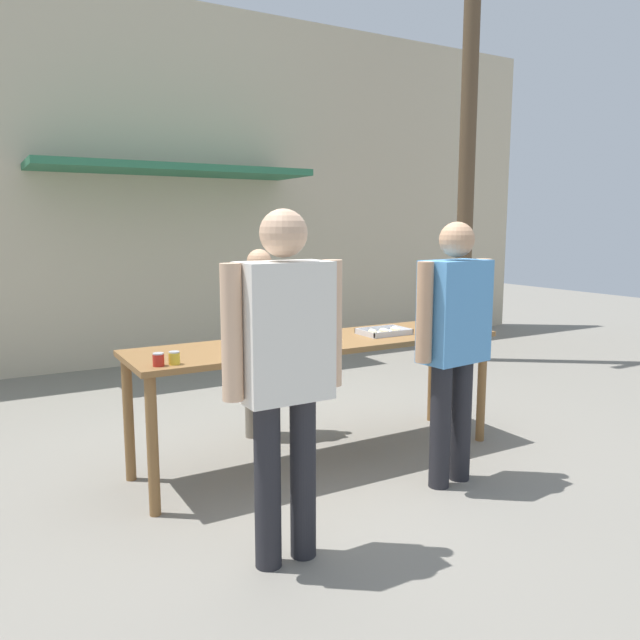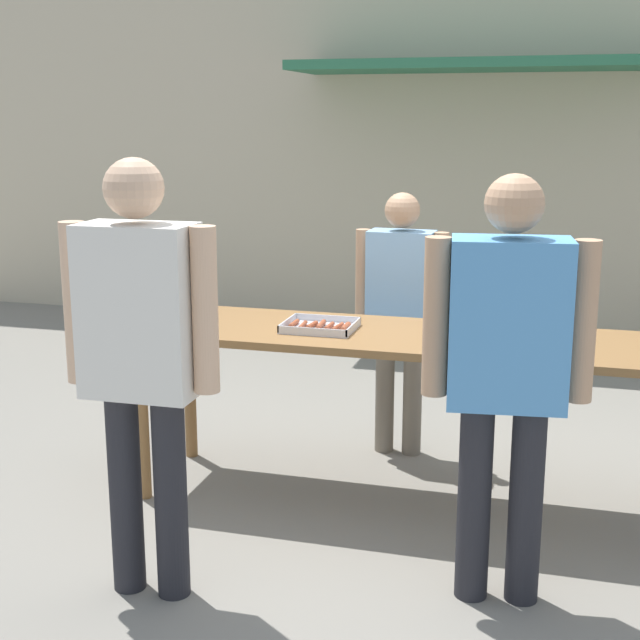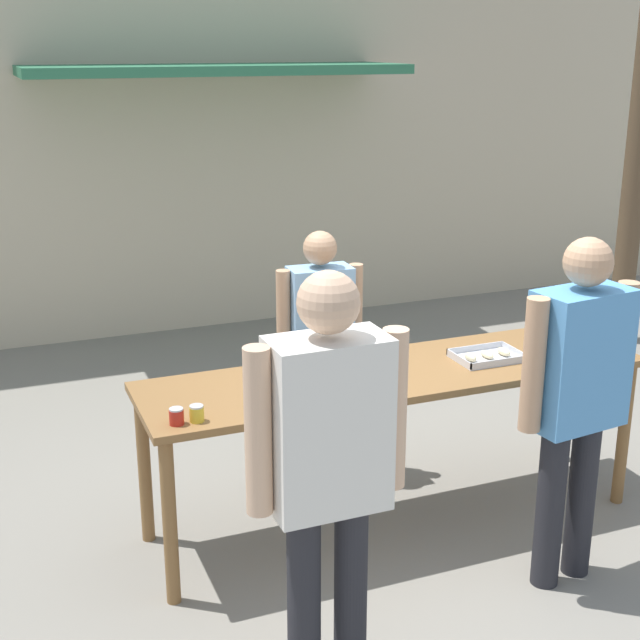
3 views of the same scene
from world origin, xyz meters
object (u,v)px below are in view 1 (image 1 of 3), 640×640
object	(u,v)px
food_tray_sausages	(267,345)
beer_cup	(473,325)
person_customer_with_cup	(454,332)
food_tray_buns	(384,332)
utility_pole	(470,86)
condiment_jar_mustard	(158,360)
condiment_jar_ketchup	(174,358)
person_server_behind_table	(260,326)
person_customer_holding_hotdog	(284,358)

from	to	relation	value
food_tray_sausages	beer_cup	distance (m)	1.73
beer_cup	person_customer_with_cup	size ratio (longest dim) A/B	0.05
beer_cup	food_tray_buns	bearing A→B (deg)	162.16
beer_cup	utility_pole	xyz separation A→B (m)	(2.10, 2.40, 2.50)
condiment_jar_mustard	condiment_jar_ketchup	bearing A→B (deg)	-1.23
condiment_jar_ketchup	beer_cup	distance (m)	2.45
person_server_behind_table	condiment_jar_ketchup	bearing A→B (deg)	-133.76
person_server_behind_table	person_customer_with_cup	xyz separation A→B (m)	(0.71, -1.54, 0.12)
person_customer_holding_hotdog	person_customer_with_cup	xyz separation A→B (m)	(1.43, 0.34, -0.04)
food_tray_buns	condiment_jar_mustard	bearing A→B (deg)	-172.82
beer_cup	person_customer_with_cup	world-z (taller)	person_customer_with_cup
condiment_jar_mustard	person_customer_holding_hotdog	size ratio (longest dim) A/B	0.04
food_tray_buns	beer_cup	world-z (taller)	beer_cup
condiment_jar_mustard	person_server_behind_table	world-z (taller)	person_server_behind_table
food_tray_sausages	person_customer_holding_hotdog	size ratio (longest dim) A/B	0.20
condiment_jar_mustard	condiment_jar_ketchup	distance (m)	0.10
food_tray_sausages	condiment_jar_mustard	xyz separation A→B (m)	(-0.83, -0.23, 0.03)
food_tray_sausages	person_customer_holding_hotdog	world-z (taller)	person_customer_holding_hotdog
beer_cup	person_server_behind_table	size ratio (longest dim) A/B	0.06
condiment_jar_mustard	person_customer_with_cup	size ratio (longest dim) A/B	0.05
food_tray_sausages	condiment_jar_ketchup	size ratio (longest dim) A/B	4.49
condiment_jar_ketchup	utility_pole	world-z (taller)	utility_pole
person_customer_with_cup	condiment_jar_mustard	bearing A→B (deg)	-24.57
food_tray_sausages	person_server_behind_table	size ratio (longest dim) A/B	0.23
utility_pole	person_customer_with_cup	bearing A→B (deg)	-133.49
condiment_jar_ketchup	person_server_behind_table	bearing A→B (deg)	43.67
person_server_behind_table	person_customer_holding_hotdog	world-z (taller)	person_customer_holding_hotdog
person_server_behind_table	food_tray_sausages	bearing A→B (deg)	-108.54
food_tray_sausages	beer_cup	world-z (taller)	beer_cup
condiment_jar_ketchup	utility_pole	xyz separation A→B (m)	(4.54, 2.40, 2.51)
food_tray_sausages	food_tray_buns	world-z (taller)	food_tray_buns
food_tray_buns	food_tray_sausages	bearing A→B (deg)	179.96
food_tray_sausages	person_server_behind_table	xyz separation A→B (m)	(0.28, 0.73, 0.01)
food_tray_buns	utility_pole	bearing A→B (deg)	37.67
condiment_jar_ketchup	person_customer_holding_hotdog	distance (m)	0.97
condiment_jar_ketchup	person_customer_holding_hotdog	world-z (taller)	person_customer_holding_hotdog
beer_cup	utility_pole	size ratio (longest dim) A/B	0.01
person_customer_holding_hotdog	person_server_behind_table	bearing A→B (deg)	-111.45
food_tray_buns	person_server_behind_table	bearing A→B (deg)	134.66
person_server_behind_table	person_customer_with_cup	bearing A→B (deg)	-62.60
condiment_jar_ketchup	food_tray_buns	bearing A→B (deg)	7.64
food_tray_buns	beer_cup	distance (m)	0.75
person_customer_holding_hotdog	person_customer_with_cup	bearing A→B (deg)	-167.18
food_tray_sausages	utility_pole	world-z (taller)	utility_pole
food_tray_buns	utility_pole	distance (m)	4.36
food_tray_sausages	food_tray_buns	bearing A→B (deg)	-0.04
food_tray_sausages	condiment_jar_mustard	size ratio (longest dim) A/B	4.49
food_tray_sausages	condiment_jar_ketchup	xyz separation A→B (m)	(-0.73, -0.23, 0.03)
food_tray_sausages	beer_cup	xyz separation A→B (m)	(1.72, -0.23, 0.03)
person_server_behind_table	food_tray_buns	bearing A→B (deg)	-42.77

